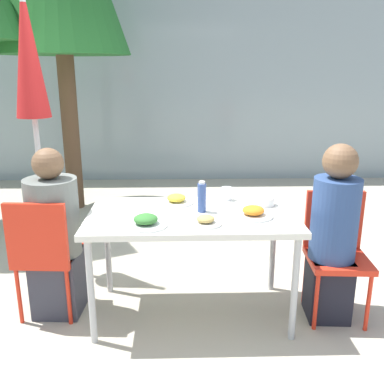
{
  "coord_description": "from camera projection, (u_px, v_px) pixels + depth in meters",
  "views": [
    {
      "loc": [
        -0.08,
        -2.71,
        1.69
      ],
      "look_at": [
        0.0,
        0.0,
        0.9
      ],
      "focal_mm": 40.0,
      "sensor_mm": 36.0,
      "label": 1
    }
  ],
  "objects": [
    {
      "name": "closed_umbrella",
      "position": [
        30.0,
        75.0,
        3.28
      ],
      "size": [
        0.36,
        0.36,
        2.32
      ],
      "color": "#333333",
      "rests_on": "ground"
    },
    {
      "name": "chair_left",
      "position": [
        44.0,
        249.0,
        2.89
      ],
      "size": [
        0.43,
        0.43,
        0.87
      ],
      "rotation": [
        0.0,
        0.0,
        -0.06
      ],
      "color": "red",
      "rests_on": "ground"
    },
    {
      "name": "person_left",
      "position": [
        55.0,
        238.0,
        2.95
      ],
      "size": [
        0.35,
        0.35,
        1.19
      ],
      "rotation": [
        0.0,
        0.0,
        -0.06
      ],
      "color": "#383842",
      "rests_on": "ground"
    },
    {
      "name": "plate_3",
      "position": [
        146.0,
        221.0,
        2.63
      ],
      "size": [
        0.27,
        0.27,
        0.07
      ],
      "color": "white",
      "rests_on": "dining_table"
    },
    {
      "name": "salad_bowl",
      "position": [
        264.0,
        201.0,
        3.03
      ],
      "size": [
        0.16,
        0.16,
        0.06
      ],
      "color": "white",
      "rests_on": "dining_table"
    },
    {
      "name": "person_right",
      "position": [
        333.0,
        237.0,
        2.87
      ],
      "size": [
        0.31,
        0.31,
        1.23
      ],
      "rotation": [
        0.0,
        0.0,
        3.07
      ],
      "color": "black",
      "rests_on": "ground"
    },
    {
      "name": "chair_right",
      "position": [
        336.0,
        245.0,
        2.97
      ],
      "size": [
        0.43,
        0.43,
        0.87
      ],
      "rotation": [
        0.0,
        0.0,
        3.07
      ],
      "color": "red",
      "rests_on": "ground"
    },
    {
      "name": "drinking_cup",
      "position": [
        227.0,
        194.0,
        3.14
      ],
      "size": [
        0.08,
        0.08,
        0.1
      ],
      "color": "white",
      "rests_on": "dining_table"
    },
    {
      "name": "bottle",
      "position": [
        202.0,
        197.0,
        2.87
      ],
      "size": [
        0.06,
        0.06,
        0.21
      ],
      "color": "#334C8E",
      "rests_on": "dining_table"
    },
    {
      "name": "plate_1",
      "position": [
        176.0,
        200.0,
        3.07
      ],
      "size": [
        0.24,
        0.24,
        0.07
      ],
      "color": "white",
      "rests_on": "dining_table"
    },
    {
      "name": "building_facade",
      "position": [
        185.0,
        81.0,
        6.43
      ],
      "size": [
        10.0,
        0.2,
        3.0
      ],
      "color": "#89999E",
      "rests_on": "ground"
    },
    {
      "name": "plate_2",
      "position": [
        253.0,
        213.0,
        2.8
      ],
      "size": [
        0.26,
        0.26,
        0.07
      ],
      "color": "white",
      "rests_on": "dining_table"
    },
    {
      "name": "plate_0",
      "position": [
        206.0,
        221.0,
        2.66
      ],
      "size": [
        0.21,
        0.21,
        0.06
      ],
      "color": "white",
      "rests_on": "dining_table"
    },
    {
      "name": "ground_plane",
      "position": [
        192.0,
        312.0,
        3.07
      ],
      "size": [
        24.0,
        24.0,
        0.0
      ],
      "primitive_type": "plane",
      "color": "#B2A893"
    },
    {
      "name": "dining_table",
      "position": [
        192.0,
        222.0,
        2.88
      ],
      "size": [
        1.39,
        0.77,
        0.75
      ],
      "color": "silver",
      "rests_on": "ground"
    }
  ]
}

